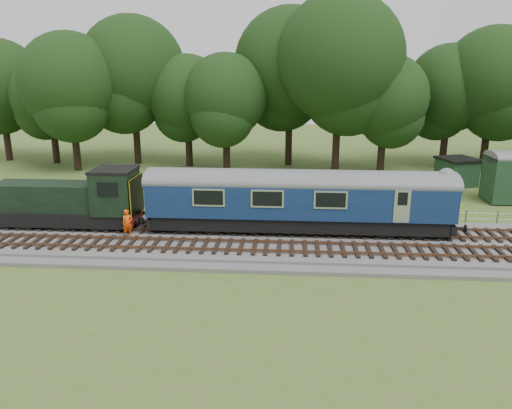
{
  "coord_description": "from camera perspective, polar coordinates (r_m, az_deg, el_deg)",
  "views": [
    {
      "loc": [
        0.61,
        -27.5,
        10.22
      ],
      "look_at": [
        -1.53,
        1.4,
        2.0
      ],
      "focal_mm": 35.0,
      "sensor_mm": 36.0,
      "label": 1
    }
  ],
  "objects": [
    {
      "name": "track_south",
      "position": [
        27.7,
        2.71,
        -4.91
      ],
      "size": [
        67.2,
        2.4,
        0.21
      ],
      "color": "black",
      "rests_on": "ballast"
    },
    {
      "name": "shed",
      "position": [
        46.53,
        21.95,
        3.53
      ],
      "size": [
        3.76,
        3.76,
        2.41
      ],
      "rotation": [
        0.0,
        0.0,
        0.34
      ],
      "color": "#163119",
      "rests_on": "ground"
    },
    {
      "name": "ground",
      "position": [
        29.34,
        2.78,
        -4.57
      ],
      "size": [
        120.0,
        120.0,
        0.0
      ],
      "primitive_type": "plane",
      "color": "#436425",
      "rests_on": "ground"
    },
    {
      "name": "tree_line",
      "position": [
        50.54,
        3.46,
        4.14
      ],
      "size": [
        70.0,
        8.0,
        18.0
      ],
      "primitive_type": null,
      "color": "black",
      "rests_on": "ground"
    },
    {
      "name": "shunter_loco",
      "position": [
        32.94,
        -20.13,
        0.35
      ],
      "size": [
        8.91,
        2.6,
        3.38
      ],
      "color": "black",
      "rests_on": "ground"
    },
    {
      "name": "dmu_railcar",
      "position": [
        29.89,
        4.9,
        1.02
      ],
      "size": [
        18.05,
        2.86,
        3.88
      ],
      "color": "black",
      "rests_on": "ground"
    },
    {
      "name": "worker",
      "position": [
        30.26,
        -14.47,
        -2.08
      ],
      "size": [
        0.72,
        0.65,
        1.64
      ],
      "primitive_type": "imported",
      "rotation": [
        0.0,
        0.0,
        0.57
      ],
      "color": "#FF530D",
      "rests_on": "ballast"
    },
    {
      "name": "ballast",
      "position": [
        29.28,
        2.79,
        -4.25
      ],
      "size": [
        70.0,
        7.0,
        0.35
      ],
      "primitive_type": "cube",
      "color": "#4C4C4F",
      "rests_on": "ground"
    },
    {
      "name": "track_north",
      "position": [
        30.52,
        2.87,
        -2.92
      ],
      "size": [
        67.2,
        2.4,
        0.21
      ],
      "color": "black",
      "rests_on": "ballast"
    },
    {
      "name": "fence",
      "position": [
        33.59,
        2.99,
        -1.9
      ],
      "size": [
        64.0,
        0.12,
        1.0
      ],
      "primitive_type": null,
      "color": "#6B6054",
      "rests_on": "ground"
    }
  ]
}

